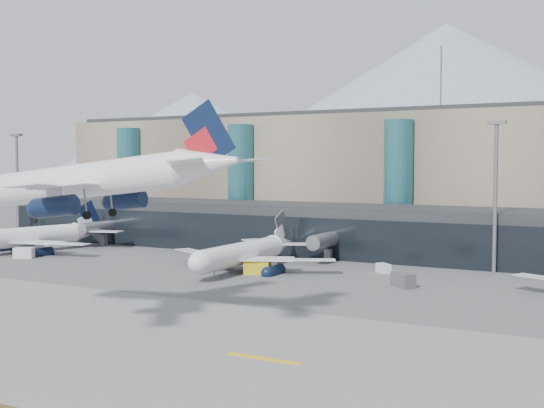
{
  "coord_description": "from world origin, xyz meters",
  "views": [
    {
      "loc": [
        50.35,
        -70.44,
        18.37
      ],
      "look_at": [
        -4.0,
        32.0,
        11.55
      ],
      "focal_mm": 45.0,
      "sensor_mm": 36.0,
      "label": 1
    }
  ],
  "objects_px": {
    "lightmast_mid": "(495,188)",
    "jet_parked_mid": "(251,246)",
    "veh_b": "(235,257)",
    "veh_g": "(383,268)",
    "veh_f": "(9,239)",
    "lightmast_left": "(17,181)",
    "veh_a": "(24,253)",
    "veh_h": "(257,267)",
    "hero_jet": "(114,169)",
    "jet_parked_left": "(38,231)",
    "veh_c": "(403,280)"
  },
  "relations": [
    {
      "from": "jet_parked_left",
      "to": "veh_f",
      "type": "distance_m",
      "value": 18.27
    },
    {
      "from": "veh_a",
      "to": "veh_f",
      "type": "relative_size",
      "value": 0.99
    },
    {
      "from": "lightmast_left",
      "to": "veh_b",
      "type": "bearing_deg",
      "value": -4.53
    },
    {
      "from": "hero_jet",
      "to": "veh_c",
      "type": "distance_m",
      "value": 48.35
    },
    {
      "from": "jet_parked_mid",
      "to": "veh_c",
      "type": "height_order",
      "value": "jet_parked_mid"
    },
    {
      "from": "lightmast_mid",
      "to": "veh_a",
      "type": "bearing_deg",
      "value": -163.88
    },
    {
      "from": "veh_b",
      "to": "veh_g",
      "type": "distance_m",
      "value": 29.77
    },
    {
      "from": "jet_parked_left",
      "to": "veh_g",
      "type": "distance_m",
      "value": 73.86
    },
    {
      "from": "jet_parked_mid",
      "to": "veh_h",
      "type": "xyz_separation_m",
      "value": [
        3.86,
        -4.64,
        -2.97
      ]
    },
    {
      "from": "lightmast_mid",
      "to": "jet_parked_mid",
      "type": "relative_size",
      "value": 0.75
    },
    {
      "from": "hero_jet",
      "to": "veh_a",
      "type": "relative_size",
      "value": 9.32
    },
    {
      "from": "lightmast_mid",
      "to": "veh_c",
      "type": "xyz_separation_m",
      "value": [
        -9.56,
        -20.27,
        -13.36
      ]
    },
    {
      "from": "veh_a",
      "to": "veh_b",
      "type": "relative_size",
      "value": 1.43
    },
    {
      "from": "veh_f",
      "to": "veh_g",
      "type": "xyz_separation_m",
      "value": [
        90.05,
        -0.21,
        -0.25
      ]
    },
    {
      "from": "lightmast_left",
      "to": "veh_g",
      "type": "xyz_separation_m",
      "value": [
        93.55,
        -5.96,
        -13.63
      ]
    },
    {
      "from": "veh_f",
      "to": "veh_g",
      "type": "distance_m",
      "value": 90.05
    },
    {
      "from": "veh_b",
      "to": "veh_f",
      "type": "distance_m",
      "value": 60.3
    },
    {
      "from": "hero_jet",
      "to": "jet_parked_left",
      "type": "height_order",
      "value": "hero_jet"
    },
    {
      "from": "veh_b",
      "to": "veh_c",
      "type": "relative_size",
      "value": 0.67
    },
    {
      "from": "hero_jet",
      "to": "veh_g",
      "type": "bearing_deg",
      "value": 69.82
    },
    {
      "from": "veh_c",
      "to": "jet_parked_left",
      "type": "bearing_deg",
      "value": -146.35
    },
    {
      "from": "veh_b",
      "to": "veh_c",
      "type": "bearing_deg",
      "value": -89.22
    },
    {
      "from": "jet_parked_mid",
      "to": "veh_a",
      "type": "height_order",
      "value": "jet_parked_mid"
    },
    {
      "from": "veh_a",
      "to": "veh_h",
      "type": "bearing_deg",
      "value": -21.49
    },
    {
      "from": "lightmast_left",
      "to": "jet_parked_mid",
      "type": "relative_size",
      "value": 0.75
    },
    {
      "from": "hero_jet",
      "to": "veh_a",
      "type": "xyz_separation_m",
      "value": [
        -54.72,
        36.48,
        -16.82
      ]
    },
    {
      "from": "jet_parked_mid",
      "to": "hero_jet",
      "type": "bearing_deg",
      "value": -168.49
    },
    {
      "from": "hero_jet",
      "to": "jet_parked_mid",
      "type": "xyz_separation_m",
      "value": [
        -8.7,
        45.26,
        -13.72
      ]
    },
    {
      "from": "veh_c",
      "to": "veh_g",
      "type": "bearing_deg",
      "value": 158.29
    },
    {
      "from": "jet_parked_left",
      "to": "veh_c",
      "type": "bearing_deg",
      "value": -79.31
    },
    {
      "from": "jet_parked_left",
      "to": "veh_h",
      "type": "relative_size",
      "value": 8.58
    },
    {
      "from": "veh_f",
      "to": "veh_h",
      "type": "xyz_separation_m",
      "value": [
        71.95,
        -11.51,
        0.13
      ]
    },
    {
      "from": "veh_g",
      "to": "hero_jet",
      "type": "bearing_deg",
      "value": -61.39
    },
    {
      "from": "lightmast_mid",
      "to": "jet_parked_left",
      "type": "relative_size",
      "value": 0.71
    },
    {
      "from": "veh_a",
      "to": "veh_b",
      "type": "bearing_deg",
      "value": -3.08
    },
    {
      "from": "veh_f",
      "to": "jet_parked_mid",
      "type": "bearing_deg",
      "value": -136.96
    },
    {
      "from": "lightmast_left",
      "to": "veh_a",
      "type": "bearing_deg",
      "value": -39.94
    },
    {
      "from": "veh_h",
      "to": "hero_jet",
      "type": "bearing_deg",
      "value": -102.14
    },
    {
      "from": "veh_c",
      "to": "veh_h",
      "type": "bearing_deg",
      "value": -143.07
    },
    {
      "from": "jet_parked_left",
      "to": "veh_f",
      "type": "xyz_separation_m",
      "value": [
        -16.59,
        6.89,
        -3.35
      ]
    },
    {
      "from": "jet_parked_mid",
      "to": "lightmast_mid",
      "type": "bearing_deg",
      "value": -67.24
    },
    {
      "from": "hero_jet",
      "to": "veh_f",
      "type": "bearing_deg",
      "value": 139.99
    },
    {
      "from": "lightmast_mid",
      "to": "veh_g",
      "type": "xyz_separation_m",
      "value": [
        -16.45,
        -8.96,
        -13.63
      ]
    },
    {
      "from": "jet_parked_mid",
      "to": "veh_b",
      "type": "distance_m",
      "value": 11.38
    },
    {
      "from": "lightmast_left",
      "to": "lightmast_mid",
      "type": "relative_size",
      "value": 1.0
    },
    {
      "from": "lightmast_left",
      "to": "jet_parked_left",
      "type": "distance_m",
      "value": 25.76
    },
    {
      "from": "lightmast_left",
      "to": "jet_parked_mid",
      "type": "xyz_separation_m",
      "value": [
        71.57,
        -12.62,
        -10.29
      ]
    },
    {
      "from": "jet_parked_mid",
      "to": "veh_c",
      "type": "xyz_separation_m",
      "value": [
        28.86,
        -4.65,
        -3.07
      ]
    },
    {
      "from": "veh_a",
      "to": "veh_f",
      "type": "distance_m",
      "value": 27.05
    },
    {
      "from": "lightmast_mid",
      "to": "jet_parked_mid",
      "type": "bearing_deg",
      "value": -157.87
    }
  ]
}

